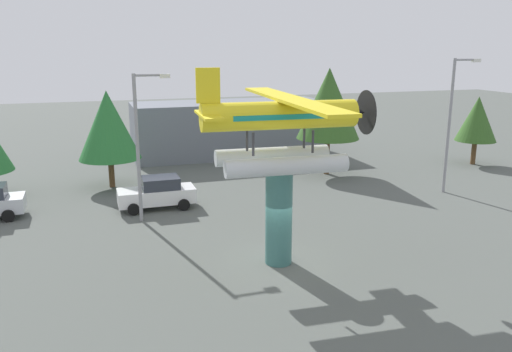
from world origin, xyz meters
TOP-DOWN VIEW (x-y plane):
  - ground_plane at (0.00, 0.00)m, footprint 140.00×140.00m
  - display_pedestal at (0.00, 0.00)m, footprint 1.10×1.10m
  - floatplane_monument at (0.13, -0.01)m, footprint 6.97×10.45m
  - car_mid_white at (-3.74, 9.13)m, footprint 4.20×2.02m
  - streetlight_primary at (-4.65, 7.20)m, footprint 1.84×0.28m
  - streetlight_secondary at (13.66, 6.95)m, footprint 1.84×0.28m
  - storefront_building at (3.86, 22.00)m, footprint 15.45×5.10m
  - tree_east at (-5.92, 14.54)m, footprint 3.86×3.86m
  - tree_center_back at (8.65, 13.47)m, footprint 4.34×4.34m
  - tree_far_east at (20.61, 12.80)m, footprint 3.00×3.00m

SIDE VIEW (x-z plane):
  - ground_plane at x=0.00m, z-range 0.00..0.00m
  - car_mid_white at x=-3.74m, z-range 0.00..1.76m
  - display_pedestal at x=0.00m, z-range 0.00..4.01m
  - storefront_building at x=3.86m, z-range 0.00..4.37m
  - tree_far_east at x=20.61m, z-range 0.88..6.01m
  - tree_east at x=-5.92m, z-range 0.91..7.04m
  - streetlight_primary at x=-4.65m, z-range 0.63..8.12m
  - streetlight_secondary at x=13.66m, z-range 0.64..8.72m
  - tree_center_back at x=8.65m, z-range 1.26..8.62m
  - floatplane_monument at x=0.13m, z-range 3.68..7.68m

